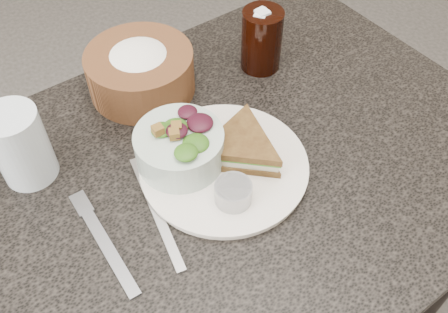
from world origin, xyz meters
TOP-DOWN VIEW (x-y plane):
  - dining_table at (0.00, 0.00)m, footprint 1.00×0.70m
  - dinner_plate at (0.00, -0.00)m, footprint 0.27×0.27m
  - sandwich at (0.04, -0.00)m, footprint 0.22×0.22m
  - salad_bowl at (-0.05, 0.05)m, footprint 0.17×0.17m
  - dressing_ramekin at (-0.03, -0.07)m, footprint 0.06×0.06m
  - orange_wedge at (-0.00, 0.06)m, footprint 0.09×0.09m
  - fork at (-0.22, -0.02)m, footprint 0.03×0.18m
  - knife at (-0.13, -0.01)m, footprint 0.06×0.22m
  - bread_basket at (-0.01, 0.24)m, footprint 0.25×0.25m
  - cola_glass at (0.21, 0.17)m, footprint 0.08×0.08m
  - water_glass at (-0.25, 0.17)m, footprint 0.09×0.09m

SIDE VIEW (x-z plane):
  - dining_table at x=0.00m, z-range 0.00..0.75m
  - knife at x=-0.13m, z-range 0.75..0.75m
  - fork at x=-0.22m, z-range 0.75..0.75m
  - dinner_plate at x=0.00m, z-range 0.75..0.76m
  - orange_wedge at x=0.00m, z-range 0.76..0.79m
  - dressing_ramekin at x=-0.03m, z-range 0.76..0.80m
  - sandwich at x=0.04m, z-range 0.76..0.80m
  - salad_bowl at x=-0.05m, z-range 0.76..0.84m
  - bread_basket at x=-0.01m, z-range 0.75..0.86m
  - water_glass at x=-0.25m, z-range 0.75..0.88m
  - cola_glass at x=0.21m, z-range 0.75..0.88m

